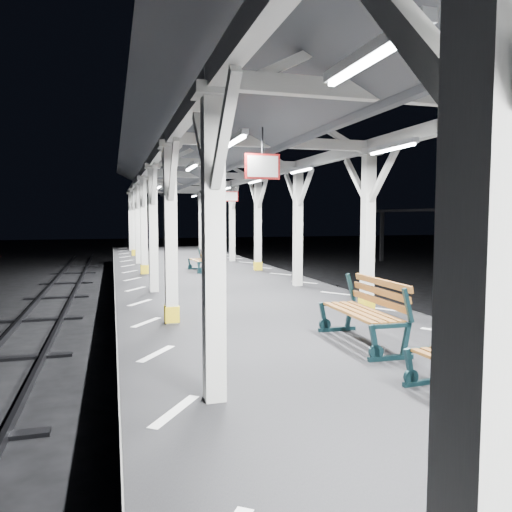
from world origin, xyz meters
name	(u,v)px	position (x,y,z in m)	size (l,w,h in m)	color
ground	(314,404)	(0.00, 0.00, 0.00)	(120.00, 120.00, 0.00)	black
platform	(314,373)	(0.00, 0.00, 0.50)	(6.00, 50.00, 1.00)	black
hazard_stripes_left	(156,354)	(-2.45, 0.00, 1.00)	(1.00, 48.00, 0.01)	silver
hazard_stripes_right	(447,332)	(2.45, 0.00, 1.00)	(1.00, 48.00, 0.01)	silver
canopy	(317,112)	(0.00, -0.02, 4.56)	(5.40, 49.00, 4.65)	silver
bench_near	(485,363)	(0.62, -3.00, 1.48)	(0.72, 1.69, 0.90)	black
bench_mid	(368,310)	(0.75, -0.32, 1.54)	(0.74, 1.88, 1.01)	black
bench_far	(202,259)	(0.04, 10.47, 1.42)	(0.66, 1.50, 0.79)	black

